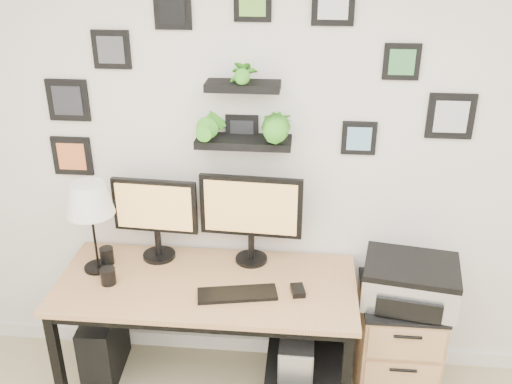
# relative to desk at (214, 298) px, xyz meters

# --- Properties ---
(room) EXTENTS (4.00, 4.00, 4.00)m
(room) POSITION_rel_desk_xyz_m (0.44, 0.32, -0.58)
(room) COLOR #C4B68C
(room) RESTS_ON ground
(desk) EXTENTS (1.60, 0.70, 0.75)m
(desk) POSITION_rel_desk_xyz_m (0.00, 0.00, 0.00)
(desk) COLOR tan
(desk) RESTS_ON ground
(monitor_left) EXTENTS (0.47, 0.20, 0.48)m
(monitor_left) POSITION_rel_desk_xyz_m (-0.35, 0.19, 0.41)
(monitor_left) COLOR black
(monitor_left) RESTS_ON desk
(monitor_right) EXTENTS (0.56, 0.19, 0.52)m
(monitor_right) POSITION_rel_desk_xyz_m (0.18, 0.20, 0.43)
(monitor_right) COLOR black
(monitor_right) RESTS_ON desk
(keyboard) EXTENTS (0.42, 0.21, 0.02)m
(keyboard) POSITION_rel_desk_xyz_m (0.15, -0.14, 0.13)
(keyboard) COLOR black
(keyboard) RESTS_ON desk
(mouse) EXTENTS (0.09, 0.11, 0.03)m
(mouse) POSITION_rel_desk_xyz_m (0.46, -0.09, 0.14)
(mouse) COLOR black
(mouse) RESTS_ON desk
(table_lamp) EXTENTS (0.25, 0.25, 0.52)m
(table_lamp) POSITION_rel_desk_xyz_m (-0.65, 0.04, 0.54)
(table_lamp) COLOR black
(table_lamp) RESTS_ON desk
(mug) EXTENTS (0.08, 0.08, 0.09)m
(mug) POSITION_rel_desk_xyz_m (-0.55, -0.10, 0.17)
(mug) COLOR black
(mug) RESTS_ON desk
(pen_cup) EXTENTS (0.08, 0.08, 0.10)m
(pen_cup) POSITION_rel_desk_xyz_m (-0.62, 0.10, 0.17)
(pen_cup) COLOR black
(pen_cup) RESTS_ON desk
(pc_tower_black) EXTENTS (0.21, 0.43, 0.42)m
(pc_tower_black) POSITION_rel_desk_xyz_m (-0.69, 0.05, -0.42)
(pc_tower_black) COLOR black
(pc_tower_black) RESTS_ON ground
(pc_tower_grey) EXTENTS (0.19, 0.43, 0.43)m
(pc_tower_grey) POSITION_rel_desk_xyz_m (0.46, 0.01, -0.41)
(pc_tower_grey) COLOR gray
(pc_tower_grey) RESTS_ON ground
(file_cabinet) EXTENTS (0.43, 0.53, 0.67)m
(file_cabinet) POSITION_rel_desk_xyz_m (1.02, 0.06, -0.29)
(file_cabinet) COLOR tan
(file_cabinet) RESTS_ON ground
(printer) EXTENTS (0.53, 0.45, 0.22)m
(printer) POSITION_rel_desk_xyz_m (1.04, 0.02, 0.15)
(printer) COLOR silver
(printer) RESTS_ON file_cabinet
(wall_decor) EXTENTS (2.27, 0.18, 1.05)m
(wall_decor) POSITION_rel_desk_xyz_m (0.14, 0.26, 1.04)
(wall_decor) COLOR black
(wall_decor) RESTS_ON ground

